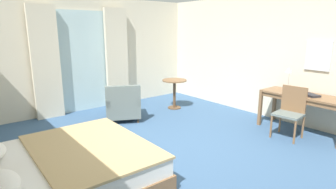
# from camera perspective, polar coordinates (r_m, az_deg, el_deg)

# --- Properties ---
(ground) EXTENTS (6.38, 7.18, 0.10)m
(ground) POSITION_cam_1_polar(r_m,az_deg,el_deg) (4.56, 1.22, -12.52)
(ground) COLOR #38567A
(wall_back) EXTENTS (5.98, 0.12, 2.69)m
(wall_back) POSITION_cam_1_polar(r_m,az_deg,el_deg) (7.01, -16.65, 7.95)
(wall_back) COLOR beige
(wall_back) RESTS_ON ground
(wall_right) EXTENTS (0.12, 6.78, 2.69)m
(wall_right) POSITION_cam_1_polar(r_m,az_deg,el_deg) (6.43, 21.93, 7.10)
(wall_right) COLOR beige
(wall_right) RESTS_ON ground
(balcony_glass_door) EXTENTS (1.28, 0.02, 2.37)m
(balcony_glass_door) POSITION_cam_1_polar(r_m,az_deg,el_deg) (6.91, -17.25, 6.49)
(balcony_glass_door) COLOR silver
(balcony_glass_door) RESTS_ON ground
(curtain_panel_left) EXTENTS (0.59, 0.10, 2.45)m
(curtain_panel_left) POSITION_cam_1_polar(r_m,az_deg,el_deg) (6.54, -23.97, 5.94)
(curtain_panel_left) COLOR beige
(curtain_panel_left) RESTS_ON ground
(curtain_panel_right) EXTENTS (0.59, 0.10, 2.45)m
(curtain_panel_right) POSITION_cam_1_polar(r_m,az_deg,el_deg) (7.17, -10.55, 7.42)
(curtain_panel_right) COLOR beige
(curtain_panel_right) RESTS_ON ground
(bed) EXTENTS (2.12, 1.92, 0.97)m
(bed) POSITION_cam_1_polar(r_m,az_deg,el_deg) (3.74, -21.59, -14.42)
(bed) COLOR brown
(bed) RESTS_ON ground
(writing_desk) EXTENTS (0.60, 1.58, 0.75)m
(writing_desk) POSITION_cam_1_polar(r_m,az_deg,el_deg) (5.78, 26.47, -0.86)
(writing_desk) COLOR brown
(writing_desk) RESTS_ON ground
(desk_chair) EXTENTS (0.46, 0.50, 0.94)m
(desk_chair) POSITION_cam_1_polar(r_m,az_deg,el_deg) (5.47, 24.04, -2.83)
(desk_chair) COLOR slate
(desk_chair) RESTS_ON ground
(desk_lamp) EXTENTS (0.26, 0.22, 0.50)m
(desk_lamp) POSITION_cam_1_polar(r_m,az_deg,el_deg) (5.91, 23.70, 4.22)
(desk_lamp) COLOR #B7B2A8
(desk_lamp) RESTS_ON writing_desk
(closed_book) EXTENTS (0.29, 0.34, 0.04)m
(closed_book) POSITION_cam_1_polar(r_m,az_deg,el_deg) (5.68, 27.45, -0.11)
(closed_book) COLOR #232328
(closed_book) RESTS_ON writing_desk
(armchair_by_window) EXTENTS (0.99, 1.01, 0.82)m
(armchair_by_window) POSITION_cam_1_polar(r_m,az_deg,el_deg) (6.07, -9.34, -2.28)
(armchair_by_window) COLOR slate
(armchair_by_window) RESTS_ON ground
(round_cafe_table) EXTENTS (0.60, 0.60, 0.73)m
(round_cafe_table) POSITION_cam_1_polar(r_m,az_deg,el_deg) (6.84, 1.34, 1.45)
(round_cafe_table) COLOR brown
(round_cafe_table) RESTS_ON ground
(wall_mirror) EXTENTS (0.02, 0.46, 0.55)m
(wall_mirror) POSITION_cam_1_polar(r_m,az_deg,el_deg) (5.98, 28.68, 7.01)
(wall_mirror) COLOR silver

